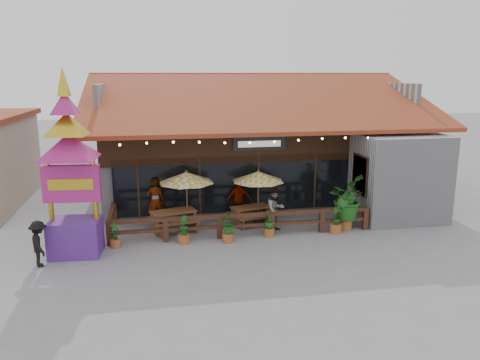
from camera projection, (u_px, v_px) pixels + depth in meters
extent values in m
plane|color=gray|center=(281.00, 230.00, 18.46)|extent=(100.00, 100.00, 0.00)
cube|color=#BABAC0|center=(247.00, 152.00, 24.73)|extent=(14.00, 10.00, 4.00)
cube|color=#361B11|center=(235.00, 144.00, 19.33)|extent=(11.00, 0.16, 1.60)
cube|color=black|center=(235.00, 184.00, 19.68)|extent=(10.00, 0.12, 2.40)
cube|color=#F9B970|center=(234.00, 183.00, 19.88)|extent=(9.80, 0.05, 2.20)
cube|color=#BABAC0|center=(399.00, 177.00, 19.60)|extent=(3.50, 2.70, 3.60)
cube|color=#B8301D|center=(360.00, 175.00, 19.10)|extent=(0.06, 1.20, 1.50)
cube|color=#361B11|center=(360.00, 175.00, 19.10)|extent=(0.04, 1.34, 1.64)
cube|color=maroon|center=(262.00, 100.00, 20.73)|extent=(15.50, 7.05, 2.37)
cube|color=maroon|center=(235.00, 94.00, 27.45)|extent=(15.50, 7.05, 2.37)
cube|color=maroon|center=(247.00, 74.00, 23.84)|extent=(15.50, 0.30, 0.12)
cube|color=#BABAC0|center=(107.00, 102.00, 22.90)|extent=(0.20, 9.00, 1.80)
cube|color=#BABAC0|center=(373.00, 99.00, 25.36)|extent=(0.20, 9.00, 1.80)
cube|color=black|center=(259.00, 144.00, 19.39)|extent=(2.20, 0.10, 0.55)
cube|color=silver|center=(260.00, 144.00, 19.33)|extent=(1.80, 0.02, 0.25)
cube|color=#361B11|center=(138.00, 188.00, 18.94)|extent=(0.08, 0.08, 2.40)
cube|color=#361B11|center=(200.00, 186.00, 19.38)|extent=(0.08, 0.08, 2.40)
cube|color=#361B11|center=(259.00, 183.00, 19.82)|extent=(0.08, 0.08, 2.40)
cube|color=#361B11|center=(315.00, 181.00, 20.26)|extent=(0.08, 0.08, 2.40)
sphere|color=#E7C77F|center=(120.00, 145.00, 16.70)|extent=(0.09, 0.09, 0.09)
sphere|color=#E7C77F|center=(147.00, 143.00, 16.85)|extent=(0.09, 0.09, 0.09)
sphere|color=#E7C77F|center=(173.00, 142.00, 17.02)|extent=(0.09, 0.09, 0.09)
sphere|color=#E7C77F|center=(199.00, 142.00, 17.19)|extent=(0.09, 0.09, 0.09)
sphere|color=#E7C77F|center=(225.00, 143.00, 17.37)|extent=(0.09, 0.09, 0.09)
sphere|color=#E7C77F|center=(250.00, 143.00, 17.54)|extent=(0.09, 0.09, 0.09)
sphere|color=#E7C77F|center=(274.00, 142.00, 17.70)|extent=(0.09, 0.09, 0.09)
sphere|color=#E7C77F|center=(298.00, 140.00, 17.86)|extent=(0.09, 0.09, 0.09)
sphere|color=#E7C77F|center=(322.00, 139.00, 18.02)|extent=(0.09, 0.09, 0.09)
sphere|color=#E7C77F|center=(345.00, 138.00, 18.18)|extent=(0.09, 0.09, 0.09)
sphere|color=#E7C77F|center=(368.00, 138.00, 18.36)|extent=(0.09, 0.09, 0.09)
cube|color=#4C2B1B|center=(109.00, 233.00, 16.74)|extent=(0.20, 0.20, 0.90)
cube|color=#4C2B1B|center=(166.00, 230.00, 17.09)|extent=(0.20, 0.20, 0.90)
cube|color=#4C2B1B|center=(220.00, 227.00, 17.44)|extent=(0.20, 0.20, 0.90)
cube|color=#4C2B1B|center=(272.00, 224.00, 17.79)|extent=(0.20, 0.20, 0.90)
cube|color=#4C2B1B|center=(322.00, 221.00, 18.14)|extent=(0.20, 0.20, 0.90)
cube|color=#4C2B1B|center=(365.00, 218.00, 18.46)|extent=(0.20, 0.20, 0.90)
cube|color=#4C2B1B|center=(243.00, 215.00, 17.51)|extent=(9.80, 0.16, 0.14)
cube|color=#4C2B1B|center=(243.00, 226.00, 17.60)|extent=(9.80, 0.12, 0.12)
cube|color=#4C2B1B|center=(111.00, 213.00, 17.85)|extent=(0.16, 2.50, 0.14)
cube|color=#4C2B1B|center=(114.00, 214.00, 19.04)|extent=(0.20, 0.20, 0.90)
cylinder|color=brown|center=(187.00, 201.00, 18.55)|extent=(0.06, 0.06, 2.21)
cone|color=gold|center=(186.00, 177.00, 18.33)|extent=(2.82, 2.82, 0.43)
sphere|color=brown|center=(186.00, 171.00, 18.28)|extent=(0.10, 0.10, 0.10)
cylinder|color=black|center=(188.00, 227.00, 18.78)|extent=(0.42, 0.42, 0.06)
cylinder|color=brown|center=(258.00, 199.00, 19.05)|extent=(0.06, 0.06, 2.13)
cone|color=gold|center=(258.00, 176.00, 18.85)|extent=(2.63, 2.63, 0.42)
sphere|color=brown|center=(258.00, 171.00, 18.80)|extent=(0.09, 0.09, 0.09)
cylinder|color=black|center=(258.00, 223.00, 19.28)|extent=(0.41, 0.41, 0.06)
cube|color=brown|center=(173.00, 211.00, 18.18)|extent=(1.88, 1.26, 0.06)
cube|color=brown|center=(155.00, 224.00, 17.94)|extent=(0.29, 0.75, 0.80)
cube|color=brown|center=(192.00, 219.00, 18.60)|extent=(0.29, 0.75, 0.80)
cube|color=brown|center=(178.00, 224.00, 17.74)|extent=(1.74, 0.77, 0.05)
cube|color=brown|center=(169.00, 215.00, 18.77)|extent=(1.74, 0.77, 0.05)
cube|color=brown|center=(251.00, 207.00, 19.04)|extent=(1.71, 1.14, 0.06)
cube|color=brown|center=(235.00, 218.00, 18.83)|extent=(0.26, 0.68, 0.73)
cube|color=brown|center=(265.00, 213.00, 19.42)|extent=(0.26, 0.68, 0.73)
cube|color=brown|center=(257.00, 218.00, 18.64)|extent=(1.59, 0.69, 0.05)
cube|color=brown|center=(245.00, 211.00, 19.58)|extent=(1.59, 0.69, 0.05)
cube|color=#532588|center=(76.00, 237.00, 15.85)|extent=(1.75, 1.37, 1.24)
cube|color=#AD1F76|center=(71.00, 184.00, 15.43)|extent=(1.88, 0.41, 1.24)
cube|color=gold|center=(71.00, 185.00, 15.29)|extent=(1.45, 0.15, 0.36)
cylinder|color=gold|center=(49.00, 191.00, 15.35)|extent=(0.17, 0.17, 2.07)
cylinder|color=gold|center=(95.00, 189.00, 15.61)|extent=(0.17, 0.17, 2.07)
pyramid|color=#AD1F76|center=(67.00, 134.00, 15.07)|extent=(2.68, 2.68, 0.83)
pyramid|color=gold|center=(66.00, 113.00, 14.92)|extent=(1.90, 1.90, 0.72)
pyramid|color=#AD1F76|center=(64.00, 91.00, 14.77)|extent=(1.23, 1.23, 0.72)
pyramid|color=gold|center=(62.00, 66.00, 14.60)|extent=(0.56, 0.56, 0.93)
cylinder|color=#995329|center=(345.00, 224.00, 18.58)|extent=(0.57, 0.57, 0.42)
imported|color=#1B601E|center=(346.00, 198.00, 18.35)|extent=(1.82, 1.93, 1.70)
sphere|color=#1B601E|center=(350.00, 206.00, 18.35)|extent=(0.57, 0.57, 0.57)
sphere|color=#1B601E|center=(342.00, 201.00, 18.49)|extent=(0.49, 0.49, 0.49)
imported|color=#361B11|center=(156.00, 201.00, 19.04)|extent=(0.77, 0.57, 1.93)
imported|color=#361B11|center=(275.00, 210.00, 18.21)|extent=(1.03, 0.93, 1.73)
imported|color=#361B11|center=(239.00, 200.00, 19.65)|extent=(1.03, 0.48, 1.71)
imported|color=black|center=(39.00, 244.00, 14.85)|extent=(0.89, 1.11, 1.51)
cylinder|color=#995329|center=(115.00, 243.00, 16.60)|extent=(0.37, 0.37, 0.30)
imported|color=#1B601E|center=(115.00, 231.00, 16.50)|extent=(0.39, 0.34, 0.62)
cylinder|color=#995329|center=(184.00, 239.00, 16.99)|extent=(0.42, 0.42, 0.34)
imported|color=#1B601E|center=(183.00, 225.00, 16.87)|extent=(0.37, 0.43, 0.69)
cylinder|color=#995329|center=(228.00, 238.00, 17.12)|extent=(0.42, 0.42, 0.33)
imported|color=#1B601E|center=(228.00, 224.00, 17.00)|extent=(0.82, 0.80, 0.69)
cylinder|color=#995329|center=(269.00, 232.00, 17.72)|extent=(0.39, 0.39, 0.32)
imported|color=#1B601E|center=(269.00, 220.00, 17.62)|extent=(0.51, 0.51, 0.65)
cylinder|color=#995329|center=(335.00, 229.00, 18.06)|extent=(0.44, 0.44, 0.35)
imported|color=#1B601E|center=(336.00, 216.00, 17.94)|extent=(0.38, 0.45, 0.73)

